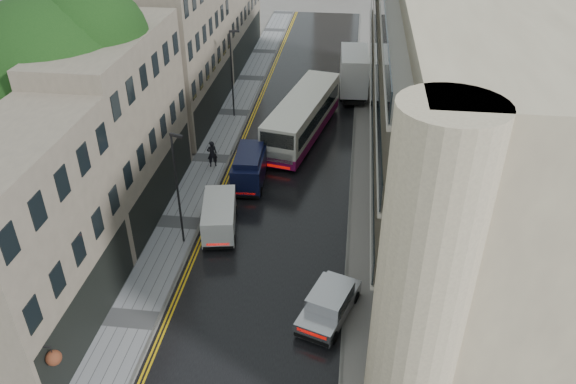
% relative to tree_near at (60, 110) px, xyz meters
% --- Properties ---
extents(road, '(9.00, 85.00, 0.02)m').
position_rel_tree_near_xyz_m(road, '(12.50, 7.50, -6.94)').
color(road, black).
rests_on(road, ground).
extents(left_sidewalk, '(2.70, 85.00, 0.12)m').
position_rel_tree_near_xyz_m(left_sidewalk, '(6.65, 7.50, -6.89)').
color(left_sidewalk, gray).
rests_on(left_sidewalk, ground).
extents(right_sidewalk, '(1.80, 85.00, 0.12)m').
position_rel_tree_near_xyz_m(right_sidewalk, '(17.90, 7.50, -6.89)').
color(right_sidewalk, slate).
rests_on(right_sidewalk, ground).
extents(old_shop_row, '(4.50, 56.00, 12.00)m').
position_rel_tree_near_xyz_m(old_shop_row, '(3.05, 10.00, -0.95)').
color(old_shop_row, gray).
rests_on(old_shop_row, ground).
extents(modern_block, '(8.00, 40.00, 14.00)m').
position_rel_tree_near_xyz_m(modern_block, '(22.80, 6.00, 0.05)').
color(modern_block, beige).
rests_on(modern_block, ground).
extents(tree_near, '(10.56, 10.56, 13.89)m').
position_rel_tree_near_xyz_m(tree_near, '(0.00, 0.00, 0.00)').
color(tree_near, black).
rests_on(tree_near, ground).
extents(tree_far, '(9.24, 9.24, 12.46)m').
position_rel_tree_near_xyz_m(tree_far, '(0.30, 13.00, -0.72)').
color(tree_far, black).
rests_on(tree_far, ground).
extents(cream_bus, '(5.15, 12.43, 3.31)m').
position_rel_tree_near_xyz_m(cream_bus, '(11.04, 9.06, -5.27)').
color(cream_bus, silver).
rests_on(cream_bus, road).
extents(white_lorry, '(2.78, 8.08, 4.18)m').
position_rel_tree_near_xyz_m(white_lorry, '(15.67, 19.70, -4.83)').
color(white_lorry, silver).
rests_on(white_lorry, road).
extents(silver_hatchback, '(3.16, 4.68, 1.61)m').
position_rel_tree_near_xyz_m(silver_hatchback, '(14.95, -8.75, -6.12)').
color(silver_hatchback, '#9A9A9E').
rests_on(silver_hatchback, road).
extents(white_van, '(2.58, 4.59, 1.96)m').
position_rel_tree_near_xyz_m(white_van, '(8.69, -2.79, -5.95)').
color(white_van, silver).
rests_on(white_van, road).
extents(navy_van, '(2.14, 4.94, 2.48)m').
position_rel_tree_near_xyz_m(navy_van, '(9.24, 2.98, -5.69)').
color(navy_van, black).
rests_on(navy_van, road).
extents(pedestrian, '(0.86, 0.73, 1.99)m').
position_rel_tree_near_xyz_m(pedestrian, '(7.03, 6.35, -5.83)').
color(pedestrian, black).
rests_on(pedestrian, left_sidewalk).
extents(lamp_post_near, '(0.81, 0.41, 7.03)m').
position_rel_tree_near_xyz_m(lamp_post_near, '(7.42, -2.62, -3.31)').
color(lamp_post_near, black).
rests_on(lamp_post_near, left_sidewalk).
extents(lamp_post_far, '(0.84, 0.29, 7.29)m').
position_rel_tree_near_xyz_m(lamp_post_far, '(6.78, 15.10, -3.18)').
color(lamp_post_far, black).
rests_on(lamp_post_far, left_sidewalk).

